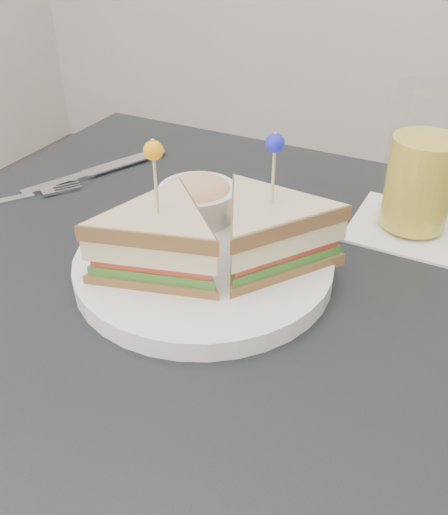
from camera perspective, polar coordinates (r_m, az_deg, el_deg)
table at (r=0.61m, az=-1.29°, el=-10.21°), size 0.80×0.80×0.75m
plate_meal at (r=0.57m, az=-1.33°, el=1.87°), size 0.33×0.32×0.16m
cutlery_fork at (r=0.78m, az=-19.59°, el=5.69°), size 0.11×0.15×0.00m
cutlery_knife at (r=0.82m, az=-13.03°, el=8.21°), size 0.11×0.21×0.01m
drink_set at (r=0.67m, az=19.10°, el=8.20°), size 0.13×0.13×0.17m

